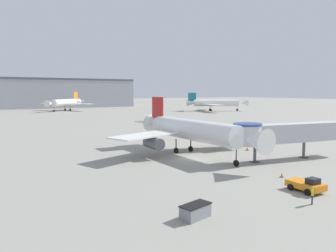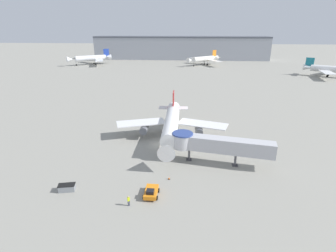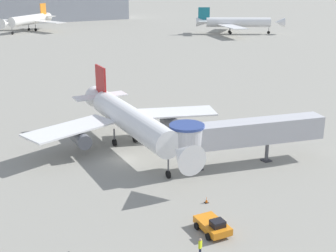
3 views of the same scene
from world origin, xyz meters
The scene contains 12 objects.
ground_plane centered at (0.00, 0.00, 0.00)m, with size 800.00×800.00×0.00m, color gray.
main_airplane centered at (2.32, 3.40, 3.94)m, with size 27.65×29.30×9.29m.
jet_bridge centered at (11.67, -7.60, 4.09)m, with size 19.58×6.42×5.77m.
pushback_tug_orange centered at (0.86, -19.56, 0.70)m, with size 2.39×3.69×1.56m.
service_container_gray centered at (-13.23, -19.40, 0.58)m, with size 2.96×1.96×1.16m.
traffic_cone_starboard_wing centered at (12.88, 0.92, 0.40)m, with size 0.50×0.50×0.82m.
traffic_cone_apron_front centered at (0.71, -18.74, 0.37)m, with size 0.47×0.47×0.77m.
traffic_cone_near_nose centered at (3.30, -14.45, 0.31)m, with size 0.39×0.39×0.65m.
ground_crew_marshaller centered at (-2.16, -22.35, 1.00)m, with size 0.39×0.34×1.74m.
background_jet_teal_tail centered at (83.16, 95.44, 4.26)m, with size 31.27×31.05×9.65m.
background_jet_orange_tail centered at (15.69, 137.50, 4.43)m, with size 24.62×25.15×10.05m.
terminal_building centered at (-2.83, 175.00, 9.27)m, with size 143.45×19.90×18.53m.
Camera 1 is at (-28.62, -40.31, 10.32)m, focal length 35.00 mm.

